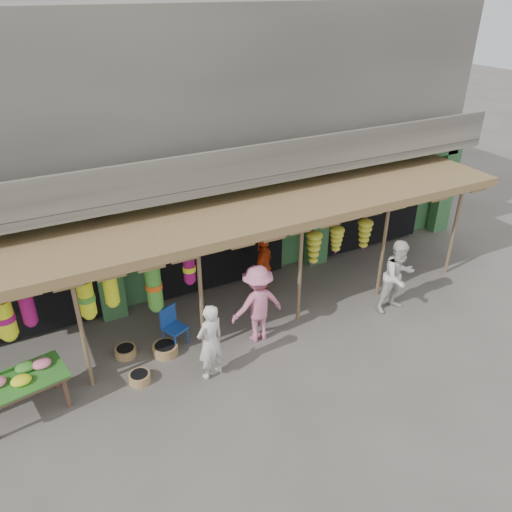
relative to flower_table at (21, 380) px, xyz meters
name	(u,v)px	position (x,y,z in m)	size (l,w,h in m)	color
ground	(258,326)	(5.24, 0.36, -0.78)	(80.00, 80.00, 0.00)	#514C47
building	(180,140)	(5.24, 5.22, 2.59)	(16.40, 6.80, 7.00)	gray
awning	(238,219)	(5.11, 1.15, 1.79)	(14.00, 2.70, 2.79)	brown
flower_table	(21,380)	(0.00, 0.00, 0.00)	(1.76, 1.22, 0.97)	brown
blue_chair	(172,324)	(3.20, 0.71, -0.25)	(0.60, 0.60, 0.95)	#18429D
basket_left	(126,352)	(2.10, 0.77, -0.68)	(0.48, 0.48, 0.20)	#9A6D46
basket_mid	(165,349)	(2.91, 0.43, -0.67)	(0.58, 0.58, 0.22)	#A18048
basket_right	(140,378)	(2.14, -0.21, -0.68)	(0.45, 0.45, 0.21)	olive
person_front	(210,342)	(3.57, -0.70, 0.11)	(0.65, 0.42, 1.77)	silver
person_right	(398,276)	(8.67, -0.57, 0.18)	(0.94, 0.73, 1.93)	silver
person_vendor	(263,266)	(6.02, 1.56, 0.08)	(1.01, 0.42, 1.72)	#DA4514
person_shopper	(257,304)	(5.01, -0.04, 0.18)	(1.25, 0.72, 1.93)	#D47094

